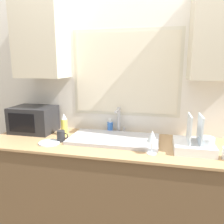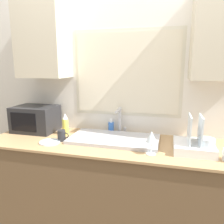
{
  "view_description": "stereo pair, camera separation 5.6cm",
  "coord_description": "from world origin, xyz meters",
  "px_view_note": "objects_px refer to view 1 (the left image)",
  "views": [
    {
      "loc": [
        0.34,
        -1.46,
        1.55
      ],
      "look_at": [
        -0.05,
        0.3,
        1.17
      ],
      "focal_mm": 35.0,
      "sensor_mm": 36.0,
      "label": 1
    },
    {
      "loc": [
        0.4,
        -1.45,
        1.55
      ],
      "look_at": [
        -0.05,
        0.3,
        1.17
      ],
      "focal_mm": 35.0,
      "sensor_mm": 36.0,
      "label": 2
    }
  ],
  "objects_px": {
    "soap_bottle": "(110,127)",
    "microwave": "(34,119)",
    "faucet": "(119,119)",
    "mug_near_sink": "(61,136)",
    "dish_rack": "(195,143)",
    "spray_bottle": "(64,125)",
    "wine_glass": "(152,137)"
  },
  "relations": [
    {
      "from": "microwave",
      "to": "wine_glass",
      "type": "height_order",
      "value": "microwave"
    },
    {
      "from": "microwave",
      "to": "spray_bottle",
      "type": "distance_m",
      "value": 0.35
    },
    {
      "from": "soap_bottle",
      "to": "mug_near_sink",
      "type": "distance_m",
      "value": 0.51
    },
    {
      "from": "mug_near_sink",
      "to": "wine_glass",
      "type": "relative_size",
      "value": 0.57
    },
    {
      "from": "faucet",
      "to": "mug_near_sink",
      "type": "distance_m",
      "value": 0.58
    },
    {
      "from": "faucet",
      "to": "microwave",
      "type": "distance_m",
      "value": 0.87
    },
    {
      "from": "mug_near_sink",
      "to": "wine_glass",
      "type": "xyz_separation_m",
      "value": [
        0.8,
        -0.11,
        0.09
      ]
    },
    {
      "from": "faucet",
      "to": "dish_rack",
      "type": "height_order",
      "value": "dish_rack"
    },
    {
      "from": "microwave",
      "to": "soap_bottle",
      "type": "xyz_separation_m",
      "value": [
        0.77,
        0.13,
        -0.07
      ]
    },
    {
      "from": "mug_near_sink",
      "to": "wine_glass",
      "type": "distance_m",
      "value": 0.81
    },
    {
      "from": "faucet",
      "to": "dish_rack",
      "type": "xyz_separation_m",
      "value": [
        0.67,
        -0.31,
        -0.09
      ]
    },
    {
      "from": "microwave",
      "to": "spray_bottle",
      "type": "xyz_separation_m",
      "value": [
        0.35,
        -0.03,
        -0.03
      ]
    },
    {
      "from": "spray_bottle",
      "to": "soap_bottle",
      "type": "height_order",
      "value": "spray_bottle"
    },
    {
      "from": "microwave",
      "to": "soap_bottle",
      "type": "height_order",
      "value": "microwave"
    },
    {
      "from": "dish_rack",
      "to": "spray_bottle",
      "type": "height_order",
      "value": "dish_rack"
    },
    {
      "from": "soap_bottle",
      "to": "microwave",
      "type": "bearing_deg",
      "value": -170.15
    },
    {
      "from": "spray_bottle",
      "to": "wine_glass",
      "type": "height_order",
      "value": "spray_bottle"
    },
    {
      "from": "microwave",
      "to": "dish_rack",
      "type": "height_order",
      "value": "dish_rack"
    },
    {
      "from": "faucet",
      "to": "mug_near_sink",
      "type": "relative_size",
      "value": 2.48
    },
    {
      "from": "spray_bottle",
      "to": "soap_bottle",
      "type": "relative_size",
      "value": 1.49
    },
    {
      "from": "faucet",
      "to": "soap_bottle",
      "type": "xyz_separation_m",
      "value": [
        -0.09,
        0.01,
        -0.09
      ]
    },
    {
      "from": "dish_rack",
      "to": "mug_near_sink",
      "type": "height_order",
      "value": "dish_rack"
    },
    {
      "from": "soap_bottle",
      "to": "mug_near_sink",
      "type": "xyz_separation_m",
      "value": [
        -0.37,
        -0.35,
        -0.01
      ]
    },
    {
      "from": "spray_bottle",
      "to": "faucet",
      "type": "bearing_deg",
      "value": 17.12
    },
    {
      "from": "microwave",
      "to": "mug_near_sink",
      "type": "relative_size",
      "value": 3.96
    },
    {
      "from": "dish_rack",
      "to": "wine_glass",
      "type": "relative_size",
      "value": 1.68
    },
    {
      "from": "mug_near_sink",
      "to": "spray_bottle",
      "type": "bearing_deg",
      "value": 106.33
    },
    {
      "from": "microwave",
      "to": "spray_bottle",
      "type": "bearing_deg",
      "value": -5.57
    },
    {
      "from": "faucet",
      "to": "mug_near_sink",
      "type": "xyz_separation_m",
      "value": [
        -0.46,
        -0.34,
        -0.1
      ]
    },
    {
      "from": "microwave",
      "to": "soap_bottle",
      "type": "distance_m",
      "value": 0.78
    },
    {
      "from": "dish_rack",
      "to": "spray_bottle",
      "type": "bearing_deg",
      "value": 172.67
    },
    {
      "from": "soap_bottle",
      "to": "mug_near_sink",
      "type": "height_order",
      "value": "soap_bottle"
    }
  ]
}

